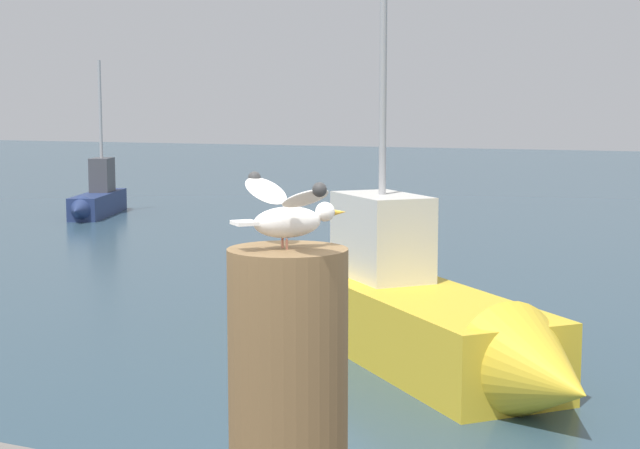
% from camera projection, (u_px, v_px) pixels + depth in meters
% --- Properties ---
extents(mooring_post, '(0.39, 0.39, 1.10)m').
position_uv_depth(mooring_post, '(288.00, 416.00, 3.12)').
color(mooring_post, brown).
rests_on(mooring_post, harbor_quay).
extents(seagull, '(0.49, 0.45, 0.23)m').
position_uv_depth(seagull, '(289.00, 211.00, 3.04)').
color(seagull, tan).
rests_on(seagull, mooring_post).
extents(boat_navy, '(1.95, 3.55, 3.88)m').
position_uv_depth(boat_navy, '(97.00, 198.00, 23.93)').
color(boat_navy, navy).
rests_on(boat_navy, ground_plane).
extents(boat_yellow, '(5.03, 4.80, 4.35)m').
position_uv_depth(boat_yellow, '(416.00, 315.00, 10.08)').
color(boat_yellow, yellow).
rests_on(boat_yellow, ground_plane).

